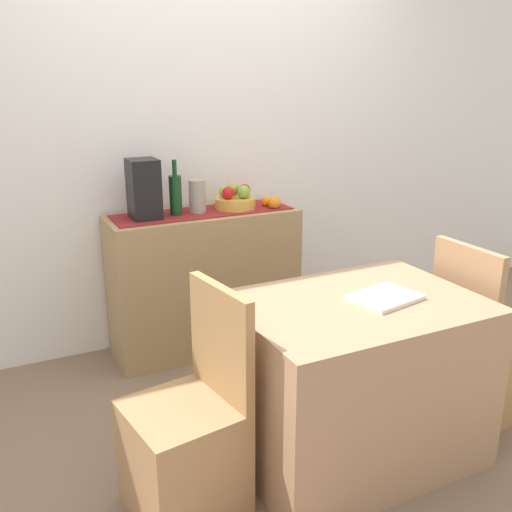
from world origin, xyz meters
TOP-DOWN VIEW (x-y plane):
  - ground_plane at (0.00, 0.00)m, footprint 6.40×6.40m
  - room_wall_rear at (0.00, 1.18)m, footprint 6.40×0.06m
  - sideboard_console at (-0.13, 0.92)m, footprint 1.13×0.42m
  - table_runner at (-0.13, 0.92)m, footprint 1.06×0.32m
  - fruit_bowl at (0.09, 0.92)m, footprint 0.25×0.25m
  - apple_rear at (0.03, 0.90)m, footprint 0.07×0.07m
  - apple_right at (0.10, 0.99)m, footprint 0.08×0.08m
  - apple_front at (0.04, 0.97)m, footprint 0.07×0.07m
  - apple_upper at (0.16, 0.94)m, footprint 0.07×0.07m
  - apple_left at (0.12, 0.88)m, footprint 0.08×0.08m
  - wine_bottle at (-0.29, 0.92)m, footprint 0.07×0.07m
  - coffee_maker at (-0.47, 0.92)m, footprint 0.16×0.18m
  - ceramic_vase at (-0.16, 0.92)m, footprint 0.10×0.10m
  - orange_loose_mid at (0.29, 0.90)m, footprint 0.06×0.06m
  - orange_loose_far at (0.30, 0.82)m, footprint 0.08×0.08m
  - dining_table at (0.07, -0.38)m, footprint 1.03×0.74m
  - open_book at (0.18, -0.41)m, footprint 0.31×0.26m
  - chair_near_window at (-0.71, -0.37)m, footprint 0.46×0.46m
  - chair_by_corner at (0.85, -0.38)m, footprint 0.41×0.41m

SIDE VIEW (x-z plane):
  - ground_plane at x=0.00m, z-range -0.02..0.00m
  - chair_near_window at x=-0.71m, z-range -0.18..0.72m
  - chair_by_corner at x=0.85m, z-range -0.18..0.72m
  - dining_table at x=0.07m, z-range 0.00..0.74m
  - sideboard_console at x=-0.13m, z-range 0.00..0.87m
  - open_book at x=0.18m, z-range 0.74..0.76m
  - table_runner at x=-0.13m, z-range 0.87..0.87m
  - orange_loose_mid at x=0.29m, z-range 0.87..0.93m
  - fruit_bowl at x=0.09m, z-range 0.87..0.94m
  - orange_loose_far at x=0.30m, z-range 0.87..0.95m
  - ceramic_vase at x=-0.16m, z-range 0.87..1.06m
  - apple_front at x=0.04m, z-range 0.94..1.00m
  - apple_upper at x=0.16m, z-range 0.94..1.01m
  - apple_rear at x=0.03m, z-range 0.94..1.01m
  - apple_right at x=0.10m, z-range 0.94..1.01m
  - apple_left at x=0.12m, z-range 0.94..1.02m
  - wine_bottle at x=-0.29m, z-range 0.83..1.15m
  - coffee_maker at x=-0.47m, z-range 0.87..1.20m
  - room_wall_rear at x=0.00m, z-range 0.00..2.70m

